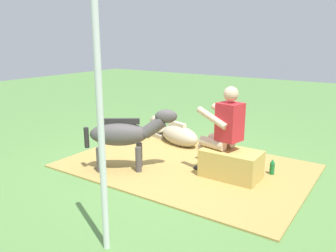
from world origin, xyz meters
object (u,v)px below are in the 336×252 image
at_px(person_seated, 223,128).
at_px(pony_lying, 176,134).
at_px(pony_standing, 125,134).
at_px(hay_bale, 231,165).
at_px(soda_bottle, 272,168).
at_px(tent_pole_left, 101,135).

height_order(person_seated, pony_lying, person_seated).
height_order(person_seated, pony_standing, person_seated).
height_order(hay_bale, pony_lying, pony_lying).
xyz_separation_m(hay_bale, pony_standing, (1.40, 0.60, 0.35)).
xyz_separation_m(soda_bottle, tent_pole_left, (0.74, 2.58, 0.98)).
bearing_deg(pony_lying, pony_standing, 93.54).
distance_m(person_seated, pony_lying, 1.68).
height_order(hay_bale, pony_standing, pony_standing).
bearing_deg(person_seated, pony_lying, -33.71).
bearing_deg(tent_pole_left, pony_standing, -54.67).
distance_m(person_seated, pony_standing, 1.40).
bearing_deg(soda_bottle, person_seated, 32.93).
height_order(pony_standing, tent_pole_left, tent_pole_left).
relative_size(person_seated, soda_bottle, 5.13).
relative_size(hay_bale, tent_pole_left, 0.36).
bearing_deg(person_seated, hay_bale, 171.57).
relative_size(person_seated, pony_standing, 1.10).
bearing_deg(pony_lying, hay_bale, 148.50).
relative_size(pony_standing, soda_bottle, 4.66).
relative_size(hay_bale, pony_standing, 0.68).
relative_size(person_seated, pony_lying, 0.95).
bearing_deg(person_seated, pony_standing, 26.60).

